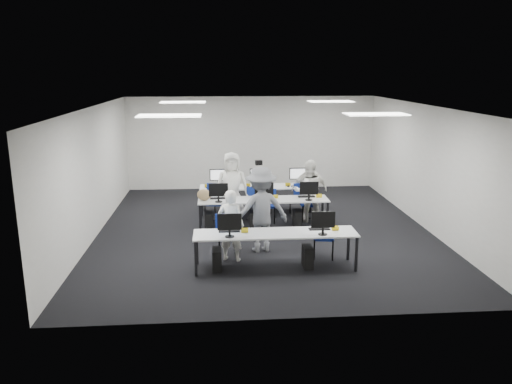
{
  "coord_description": "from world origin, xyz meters",
  "views": [
    {
      "loc": [
        -1.09,
        -11.62,
        3.84
      ],
      "look_at": [
        -0.21,
        -0.14,
        1.0
      ],
      "focal_mm": 35.0,
      "sensor_mm": 36.0,
      "label": 1
    }
  ],
  "objects": [
    {
      "name": "student_2",
      "position": [
        -0.75,
        0.97,
        0.89
      ],
      "size": [
        0.89,
        0.6,
        1.78
      ],
      "primitive_type": "imported",
      "rotation": [
        0.0,
        0.0,
        0.04
      ],
      "color": "white",
      "rests_on": "ground"
    },
    {
      "name": "equipment_mid",
      "position": [
        -0.19,
        0.18,
        0.36
      ],
      "size": [
        2.91,
        0.41,
        1.19
      ],
      "color": "white",
      "rests_on": "desk_mid"
    },
    {
      "name": "desk_front",
      "position": [
        0.0,
        -2.4,
        0.68
      ],
      "size": [
        3.2,
        0.7,
        0.73
      ],
      "color": "silver",
      "rests_on": "ground"
    },
    {
      "name": "student_1",
      "position": [
        1.21,
        0.69,
        0.79
      ],
      "size": [
        0.78,
        0.61,
        1.58
      ],
      "primitive_type": "imported",
      "rotation": [
        0.0,
        0.0,
        3.16
      ],
      "color": "white",
      "rests_on": "ground"
    },
    {
      "name": "handbag",
      "position": [
        -1.45,
        0.19,
        0.87
      ],
      "size": [
        0.38,
        0.28,
        0.28
      ],
      "primitive_type": "ellipsoid",
      "rotation": [
        0.0,
        0.0,
        -0.19
      ],
      "color": "#A48C54",
      "rests_on": "desk_mid"
    },
    {
      "name": "chair_4",
      "position": [
        1.24,
        0.78,
        0.26
      ],
      "size": [
        0.4,
        0.43,
        0.81
      ],
      "rotation": [
        0.0,
        0.0,
        -0.01
      ],
      "color": "navy",
      "rests_on": "ground"
    },
    {
      "name": "chair_6",
      "position": [
        -0.11,
        1.02,
        0.28
      ],
      "size": [
        0.56,
        0.58,
        0.88
      ],
      "rotation": [
        0.0,
        0.0,
        -0.31
      ],
      "color": "navy",
      "rests_on": "ground"
    },
    {
      "name": "ceiling_panels",
      "position": [
        0.0,
        0.0,
        2.98
      ],
      "size": [
        5.2,
        4.6,
        0.02
      ],
      "color": "white",
      "rests_on": "room"
    },
    {
      "name": "chair_0",
      "position": [
        -0.94,
        -1.76,
        0.28
      ],
      "size": [
        0.51,
        0.54,
        0.9
      ],
      "rotation": [
        0.0,
        0.0,
        0.15
      ],
      "color": "navy",
      "rests_on": "ground"
    },
    {
      "name": "student_3",
      "position": [
        1.27,
        0.9,
        0.79
      ],
      "size": [
        0.93,
        0.39,
        1.58
      ],
      "primitive_type": "imported",
      "rotation": [
        0.0,
        0.0,
        -0.01
      ],
      "color": "white",
      "rests_on": "ground"
    },
    {
      "name": "chair_5",
      "position": [
        -1.03,
        1.06,
        0.26
      ],
      "size": [
        0.44,
        0.47,
        0.84
      ],
      "rotation": [
        0.0,
        0.0,
        -0.07
      ],
      "color": "navy",
      "rests_on": "ground"
    },
    {
      "name": "student_0",
      "position": [
        -0.86,
        -1.92,
        0.75
      ],
      "size": [
        0.63,
        0.5,
        1.5
      ],
      "primitive_type": "imported",
      "rotation": [
        0.0,
        0.0,
        2.85
      ],
      "color": "white",
      "rests_on": "ground"
    },
    {
      "name": "chair_3",
      "position": [
        0.18,
        0.73,
        0.26
      ],
      "size": [
        0.48,
        0.51,
        0.82
      ],
      "rotation": [
        0.0,
        0.0,
        -0.2
      ],
      "color": "navy",
      "rests_on": "ground"
    },
    {
      "name": "equipment_front",
      "position": [
        -0.19,
        -2.42,
        0.36
      ],
      "size": [
        2.51,
        0.41,
        1.19
      ],
      "color": "#0D48AA",
      "rests_on": "desk_front"
    },
    {
      "name": "chair_7",
      "position": [
        1.06,
        1.05,
        0.3
      ],
      "size": [
        0.5,
        0.54,
        0.96
      ],
      "rotation": [
        0.0,
        0.0,
        0.06
      ],
      "color": "navy",
      "rests_on": "ground"
    },
    {
      "name": "room",
      "position": [
        0.0,
        0.0,
        1.5
      ],
      "size": [
        9.0,
        9.02,
        3.0
      ],
      "color": "black",
      "rests_on": "ground"
    },
    {
      "name": "chair_1",
      "position": [
        1.08,
        -1.87,
        0.27
      ],
      "size": [
        0.5,
        0.53,
        0.85
      ],
      "rotation": [
        0.0,
        0.0,
        -0.2
      ],
      "color": "navy",
      "rests_on": "ground"
    },
    {
      "name": "equipment_back",
      "position": [
        0.19,
        1.62,
        0.36
      ],
      "size": [
        2.91,
        0.41,
        1.19
      ],
      "color": "white",
      "rests_on": "desk_back"
    },
    {
      "name": "desk_mid",
      "position": [
        0.0,
        0.2,
        0.68
      ],
      "size": [
        3.2,
        0.7,
        0.73
      ],
      "color": "silver",
      "rests_on": "ground"
    },
    {
      "name": "desk_back",
      "position": [
        0.0,
        1.6,
        0.68
      ],
      "size": [
        3.2,
        0.7,
        0.73
      ],
      "color": "silver",
      "rests_on": "ground"
    },
    {
      "name": "chair_2",
      "position": [
        -1.2,
        0.84,
        0.3
      ],
      "size": [
        0.53,
        0.57,
        0.96
      ],
      "rotation": [
        0.0,
        0.0,
        -0.13
      ],
      "color": "navy",
      "rests_on": "ground"
    },
    {
      "name": "photographer",
      "position": [
        -0.2,
        -1.41,
        0.92
      ],
      "size": [
        1.31,
        0.91,
        1.85
      ],
      "primitive_type": "imported",
      "rotation": [
        0.0,
        0.0,
        3.34
      ],
      "color": "slate",
      "rests_on": "ground"
    },
    {
      "name": "dslr_camera",
      "position": [
        -0.23,
        -1.24,
        1.91
      ],
      "size": [
        0.17,
        0.2,
        0.1
      ],
      "primitive_type": "cube",
      "rotation": [
        0.0,
        0.0,
        3.34
      ],
      "color": "black",
      "rests_on": "photographer"
    }
  ]
}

